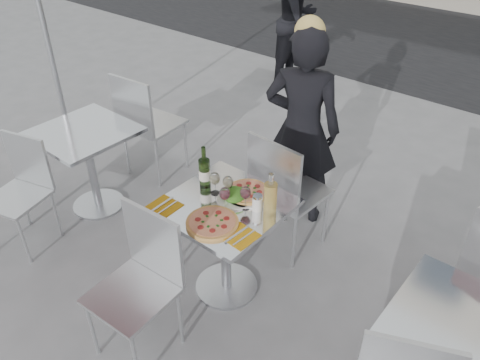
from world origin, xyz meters
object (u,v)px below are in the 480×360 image
Objects in this scene: chair_far at (283,187)px; side_chair_lnear at (23,183)px; main_table at (225,229)px; napkin_right at (240,236)px; side_table_right at (459,359)px; wineglass_white_b at (228,183)px; wineglass_red_a at (225,194)px; pizza_far at (248,192)px; salad_plate at (234,196)px; wineglass_white_a at (215,179)px; pizza_near at (212,222)px; napkin_left at (164,206)px; side_table_left at (88,153)px; wineglass_red_b at (245,193)px; wine_bottle at (205,171)px; woman_diner at (302,129)px; side_chair_lfar at (144,119)px; carafe at (270,198)px; chair_near at (142,274)px; sugar_shaker at (257,203)px; pedestrian_a at (300,21)px.

chair_far is 1.96m from side_chair_lnear.
napkin_right is at bearing -32.76° from main_table.
chair_far reaches higher than side_table_right.
wineglass_white_b is 0.12m from wineglass_red_a.
pizza_far is at bearing 52.07° from wineglass_white_b.
salad_plate is 1.40× the size of wineglass_white_a.
pizza_near is 0.35m from napkin_left.
side_table_left is 4.76× the size of wineglass_red_b.
wine_bottle reaches higher than side_table_left.
pizza_far is at bearing 78.41° from woman_diner.
carafe is at bearing 158.25° from side_chair_lfar.
pizza_near is 0.32m from wineglass_white_a.
wineglass_red_b is (0.25, 0.01, 0.00)m from wineglass_white_a.
napkin_right is at bearing -5.60° from side_table_left.
chair_near is 1.46m from side_chair_lnear.
wineglass_white_b is at bearing 72.63° from woman_diner.
chair_near is at bearing -111.97° from sugar_shaker.
sugar_shaker is at bearing 2.79° from wine_bottle.
wine_bottle is 1.02× the size of carafe.
side_chair_lfar is 1.96m from napkin_right.
sugar_shaker is at bearing 26.23° from wineglass_red_b.
pizza_far is at bearing 93.24° from chair_far.
main_table is at bearing -159.94° from pedestrian_a.
woman_diner is at bearing 32.05° from side_chair_lnear.
side_chair_lfar is 1.65m from salad_plate.
pedestrian_a is 10.20× the size of wineglass_red_a.
wineglass_red_a reaches higher than sugar_shaker.
pedestrian_a is at bearing 120.05° from sugar_shaker.
pizza_far is (0.05, 0.17, 0.23)m from main_table.
main_table is at bearing 152.24° from side_chair_lfar.
wineglass_white_b is 1.00× the size of wineglass_red_b.
sugar_shaker is 0.68× the size of wineglass_white_b.
wineglass_red_b reaches higher than napkin_right.
pedestrian_a is at bearing 116.70° from pizza_near.
wineglass_white_b is at bearing -174.56° from carafe.
wineglass_red_a is at bearing 153.78° from napkin_right.
side_table_right is 1.55m from chair_far.
side_table_left is at bearing 177.79° from pedestrian_a.
wine_bottle reaches higher than pizza_near.
main_table is at bearing -106.27° from pizza_far.
pedestrian_a is 5.45× the size of wine_bottle.
pizza_far is at bearing 86.26° from wineglass_red_a.
main_table is at bearing -109.80° from salad_plate.
chair_near is 0.50m from pizza_near.
main_table is 3.95m from pedestrian_a.
pedestrian_a is (-0.29, 3.51, 0.26)m from side_table_left.
wine_bottle is (-1.73, 0.06, 0.32)m from side_table_right.
carafe is (0.20, 0.29, 0.11)m from pizza_near.
sugar_shaker is (0.42, 0.02, -0.06)m from wine_bottle.
chair_near is 0.83m from pizza_far.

